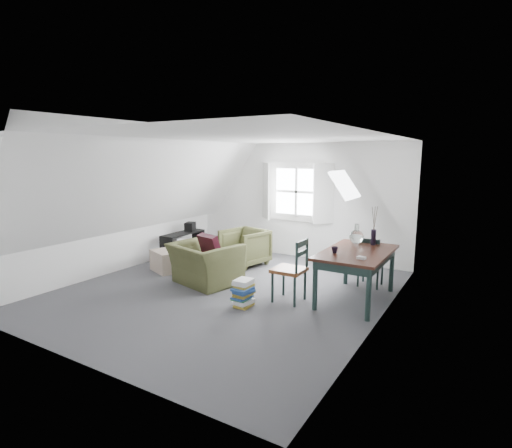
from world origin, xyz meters
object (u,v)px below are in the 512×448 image
Objects in this scene: media_shelf at (182,247)px; armchair_far at (245,265)px; magazine_stack at (243,293)px; dining_table at (357,258)px; dining_chair_near at (291,269)px; armchair_near at (206,283)px; dining_chair_far at (370,261)px; ottoman at (171,260)px.

armchair_far is at bearing 4.18° from media_shelf.
dining_table is at bearing 39.38° from magazine_stack.
media_shelf is (-3.24, 1.19, -0.26)m from dining_chair_near.
dining_table is at bearing -12.79° from media_shelf.
dining_chair_far is at bearing -137.46° from armchair_near.
dining_chair_near reaches higher than magazine_stack.
dining_table is 3.87× the size of magazine_stack.
armchair_far is 0.95× the size of dining_chair_far.
dining_table reaches higher than armchair_near.
armchair_near is 0.71× the size of dining_table.
dining_table is at bearing 105.42° from dining_chair_near.
armchair_near is 1.82× the size of ottoman.
dining_chair_far is at bearing 129.29° from dining_chair_near.
dining_chair_far reaches higher than dining_table.
media_shelf is (-1.56, 1.18, 0.25)m from armchair_near.
media_shelf is at bearing 118.06° from ottoman.
ottoman and magazine_stack have the same top height.
ottoman reaches higher than armchair_near.
dining_chair_near is at bearing -6.51° from ottoman.
armchair_near is 1.39m from armchair_far.
armchair_near is at bearing 153.96° from magazine_stack.
ottoman is 2.41m from magazine_stack.
media_shelf is at bearing 170.91° from dining_table.
dining_chair_near is at bearing -146.11° from dining_table.
ottoman is at bearing 35.16° from dining_chair_far.
dining_chair_near is at bearing -25.04° from armchair_far.
dining_table is 1.82× the size of dining_chair_far.
armchair_far is at bearing 46.62° from ottoman.
dining_chair_far is (3.62, 1.04, 0.25)m from ottoman.
armchair_near is 2.89m from dining_chair_far.
dining_chair_near is 0.82m from magazine_stack.
ottoman is 3.65m from dining_table.
dining_chair_far is 4.09m from media_shelf.
dining_chair_far reaches higher than magazine_stack.
dining_table is (2.51, 0.55, 0.68)m from armchair_near.
armchair_far is 1.34× the size of ottoman.
ottoman is 0.56× the size of media_shelf.
media_shelf reaches higher than ottoman.
dining_chair_far is 0.79× the size of media_shelf.
dining_chair_far is at bearing 54.30° from magazine_stack.
media_shelf is at bearing -129.06° from dining_chair_near.
dining_chair_far is 2.36m from magazine_stack.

